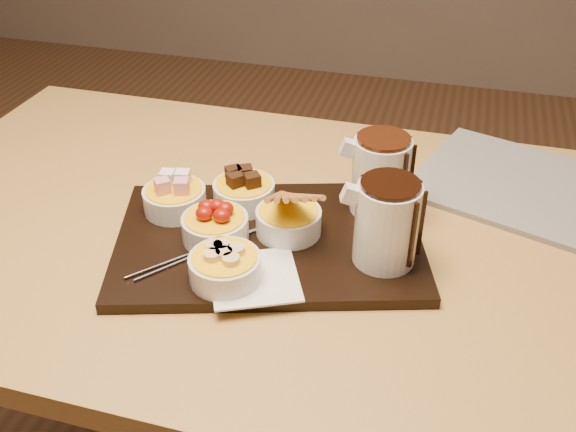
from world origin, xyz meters
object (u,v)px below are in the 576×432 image
(dining_table, at_px, (237,267))
(pitcher_milk_chocolate, at_px, (380,176))
(serving_board, at_px, (269,240))
(newspaper, at_px, (525,187))
(bowl_strawberries, at_px, (215,228))
(pitcher_dark_chocolate, at_px, (387,224))

(dining_table, relative_size, pitcher_milk_chocolate, 9.74)
(serving_board, relative_size, newspaper, 1.29)
(dining_table, xyz_separation_m, bowl_strawberries, (-0.00, -0.08, 0.14))
(serving_board, xyz_separation_m, bowl_strawberries, (-0.08, -0.03, 0.03))
(pitcher_milk_chocolate, relative_size, newspaper, 0.35)
(serving_board, bearing_deg, pitcher_milk_chocolate, 21.80)
(dining_table, height_order, serving_board, serving_board)
(serving_board, bearing_deg, bowl_strawberries, -176.42)
(pitcher_dark_chocolate, bearing_deg, serving_board, 160.02)
(serving_board, relative_size, pitcher_milk_chocolate, 3.73)
(dining_table, xyz_separation_m, newspaper, (0.46, 0.23, 0.10))
(pitcher_dark_chocolate, relative_size, pitcher_milk_chocolate, 1.00)
(pitcher_dark_chocolate, bearing_deg, pitcher_milk_chocolate, 85.60)
(serving_board, distance_m, newspaper, 0.47)
(dining_table, xyz_separation_m, pitcher_milk_chocolate, (0.22, 0.07, 0.18))
(bowl_strawberries, bearing_deg, serving_board, 20.63)
(serving_board, distance_m, bowl_strawberries, 0.08)
(pitcher_milk_chocolate, bearing_deg, serving_board, -158.20)
(bowl_strawberries, bearing_deg, pitcher_milk_chocolate, 33.44)
(serving_board, bearing_deg, dining_table, 129.23)
(pitcher_dark_chocolate, height_order, pitcher_milk_chocolate, same)
(bowl_strawberries, xyz_separation_m, pitcher_milk_chocolate, (0.22, 0.15, 0.04))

